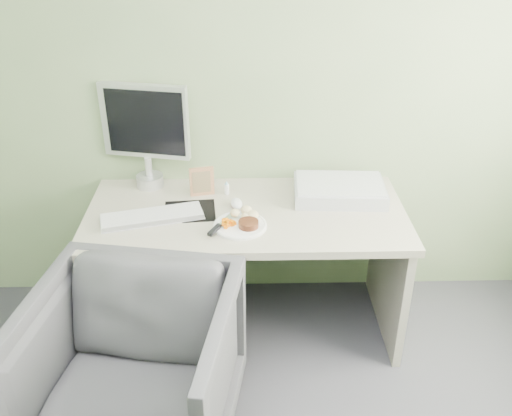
{
  "coord_description": "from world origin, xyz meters",
  "views": [
    {
      "loc": [
        -0.01,
        -0.85,
        2.14
      ],
      "look_at": [
        0.05,
        1.5,
        0.82
      ],
      "focal_mm": 40.0,
      "sensor_mm": 36.0,
      "label": 1
    }
  ],
  "objects_px": {
    "plate": "(240,226)",
    "scanner": "(339,191)",
    "desk": "(246,242)",
    "desk_chair": "(133,374)",
    "monitor": "(146,130)"
  },
  "relations": [
    {
      "from": "plate",
      "to": "monitor",
      "type": "distance_m",
      "value": 0.74
    },
    {
      "from": "scanner",
      "to": "monitor",
      "type": "height_order",
      "value": "monitor"
    },
    {
      "from": "desk",
      "to": "plate",
      "type": "distance_m",
      "value": 0.24
    },
    {
      "from": "plate",
      "to": "scanner",
      "type": "xyz_separation_m",
      "value": [
        0.52,
        0.29,
        0.03
      ]
    },
    {
      "from": "desk",
      "to": "plate",
      "type": "bearing_deg",
      "value": -101.33
    },
    {
      "from": "desk",
      "to": "scanner",
      "type": "bearing_deg",
      "value": 16.27
    },
    {
      "from": "desk_chair",
      "to": "scanner",
      "type": "bearing_deg",
      "value": 52.26
    },
    {
      "from": "plate",
      "to": "desk",
      "type": "bearing_deg",
      "value": 78.67
    },
    {
      "from": "desk_chair",
      "to": "monitor",
      "type": "bearing_deg",
      "value": 101.85
    },
    {
      "from": "desk",
      "to": "desk_chair",
      "type": "distance_m",
      "value": 0.9
    },
    {
      "from": "scanner",
      "to": "desk",
      "type": "bearing_deg",
      "value": -160.53
    },
    {
      "from": "plate",
      "to": "scanner",
      "type": "bearing_deg",
      "value": 29.29
    },
    {
      "from": "desk",
      "to": "scanner",
      "type": "relative_size",
      "value": 3.43
    },
    {
      "from": "scanner",
      "to": "desk_chair",
      "type": "height_order",
      "value": "scanner"
    },
    {
      "from": "plate",
      "to": "scanner",
      "type": "distance_m",
      "value": 0.59
    }
  ]
}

